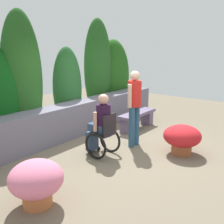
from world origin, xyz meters
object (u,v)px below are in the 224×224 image
Objects in this scene: person_in_wheelchair at (102,127)px; flower_pot_purple_near at (182,138)px; stone_bench at (137,118)px; flower_pot_terracotta_by_wall at (36,181)px; person_standing_companion at (134,103)px.

person_in_wheelchair reaches higher than flower_pot_purple_near.
flower_pot_terracotta_by_wall reaches higher than stone_bench.
flower_pot_terracotta_by_wall is at bearing 164.79° from flower_pot_purple_near.
flower_pot_purple_near is at bearing -123.46° from stone_bench.
stone_bench is 1.54m from person_standing_companion.
flower_pot_purple_near is (0.22, -1.08, -0.65)m from person_standing_companion.
flower_pot_terracotta_by_wall is (-3.15, 0.86, 0.03)m from flower_pot_purple_near.
stone_bench is 2.17m from person_in_wheelchair.
person_in_wheelchair reaches higher than stone_bench.
person_in_wheelchair is 1.68× the size of flower_pot_terracotta_by_wall.
flower_pot_purple_near is at bearing -39.38° from person_in_wheelchair.
flower_pot_terracotta_by_wall is (-2.93, -0.23, -0.62)m from person_standing_companion.
flower_pot_terracotta_by_wall is (-2.03, -0.46, -0.24)m from person_in_wheelchair.
stone_bench is 1.08× the size of person_in_wheelchair.
flower_pot_terracotta_by_wall reaches higher than flower_pot_purple_near.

